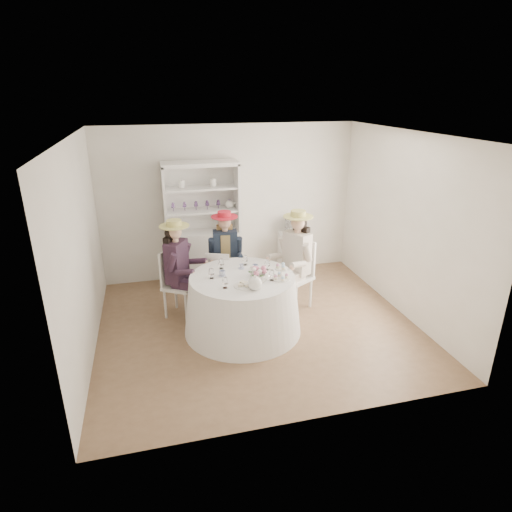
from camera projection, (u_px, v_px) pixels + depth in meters
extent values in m
plane|color=brown|center=(258.00, 325.00, 6.27)|extent=(4.50, 4.50, 0.00)
plane|color=white|center=(258.00, 135.00, 5.29)|extent=(4.50, 4.50, 0.00)
plane|color=silver|center=(230.00, 203.00, 7.58)|extent=(4.50, 0.00, 4.50)
plane|color=silver|center=(312.00, 305.00, 3.97)|extent=(4.50, 0.00, 4.50)
plane|color=silver|center=(81.00, 252.00, 5.26)|extent=(0.00, 4.50, 4.50)
plane|color=silver|center=(406.00, 226.00, 6.29)|extent=(0.00, 4.50, 4.50)
cone|color=white|center=(243.00, 304.00, 6.00)|extent=(1.65, 1.65, 0.81)
cylinder|color=white|center=(242.00, 277.00, 5.85)|extent=(1.45, 1.45, 0.02)
cube|color=silver|center=(204.00, 257.00, 7.54)|extent=(1.34, 0.94, 0.94)
cube|color=silver|center=(200.00, 196.00, 7.35)|extent=(1.17, 0.54, 1.15)
cube|color=silver|center=(200.00, 164.00, 6.95)|extent=(1.34, 0.94, 0.06)
cube|color=silver|center=(164.00, 201.00, 7.02)|extent=(0.23, 0.45, 1.15)
cube|color=silver|center=(237.00, 196.00, 7.30)|extent=(0.23, 0.45, 1.15)
cube|color=silver|center=(202.00, 211.00, 7.23)|extent=(1.25, 0.85, 0.03)
cube|color=silver|center=(201.00, 188.00, 7.09)|extent=(1.25, 0.85, 0.03)
sphere|color=white|center=(229.00, 204.00, 7.31)|extent=(0.15, 0.15, 0.15)
cube|color=silver|center=(292.00, 253.00, 7.97)|extent=(0.53, 0.53, 0.75)
cylinder|color=black|center=(293.00, 226.00, 7.78)|extent=(0.36, 0.36, 0.30)
cube|color=silver|center=(180.00, 286.00, 6.40)|extent=(0.59, 0.59, 0.04)
cylinder|color=silver|center=(186.00, 307.00, 6.29)|extent=(0.04, 0.04, 0.47)
cylinder|color=silver|center=(196.00, 297.00, 6.59)|extent=(0.04, 0.04, 0.47)
cylinder|color=silver|center=(165.00, 304.00, 6.38)|extent=(0.04, 0.04, 0.47)
cylinder|color=silver|center=(176.00, 294.00, 6.69)|extent=(0.04, 0.04, 0.47)
cube|color=silver|center=(167.00, 267.00, 6.35)|extent=(0.24, 0.36, 0.53)
cube|color=black|center=(177.00, 261.00, 6.26)|extent=(0.38, 0.44, 0.62)
cube|color=black|center=(184.00, 284.00, 6.25)|extent=(0.38, 0.31, 0.13)
cylinder|color=black|center=(195.00, 305.00, 6.32)|extent=(0.11, 0.11, 0.49)
cylinder|color=black|center=(172.00, 262.00, 6.03)|extent=(0.21, 0.18, 0.29)
cube|color=black|center=(190.00, 279.00, 6.42)|extent=(0.38, 0.31, 0.13)
cylinder|color=black|center=(200.00, 300.00, 6.49)|extent=(0.11, 0.11, 0.49)
cylinder|color=black|center=(186.00, 252.00, 6.42)|extent=(0.21, 0.18, 0.29)
cylinder|color=#D8A889|center=(175.00, 240.00, 6.14)|extent=(0.10, 0.10, 0.09)
sphere|color=#D8A889|center=(175.00, 232.00, 6.10)|extent=(0.20, 0.20, 0.20)
sphere|color=black|center=(172.00, 233.00, 6.12)|extent=(0.20, 0.20, 0.20)
cube|color=black|center=(171.00, 249.00, 6.22)|extent=(0.21, 0.26, 0.41)
cylinder|color=tan|center=(174.00, 226.00, 6.06)|extent=(0.43, 0.43, 0.01)
cylinder|color=tan|center=(174.00, 223.00, 6.05)|extent=(0.21, 0.21, 0.09)
cube|color=silver|center=(226.00, 272.00, 6.92)|extent=(0.47, 0.47, 0.04)
cylinder|color=silver|center=(217.00, 290.00, 6.84)|extent=(0.04, 0.04, 0.46)
cylinder|color=silver|center=(237.00, 289.00, 6.88)|extent=(0.04, 0.04, 0.46)
cylinder|color=silver|center=(216.00, 281.00, 7.15)|extent=(0.04, 0.04, 0.46)
cylinder|color=silver|center=(236.00, 280.00, 7.19)|extent=(0.04, 0.04, 0.46)
cube|color=silver|center=(225.00, 251.00, 7.00)|extent=(0.40, 0.08, 0.52)
cube|color=#1C2638|center=(225.00, 249.00, 6.80)|extent=(0.40, 0.25, 0.61)
cube|color=tan|center=(225.00, 249.00, 6.80)|extent=(0.17, 0.25, 0.52)
cube|color=#1C2638|center=(220.00, 270.00, 6.77)|extent=(0.18, 0.37, 0.13)
cylinder|color=#1C2638|center=(221.00, 292.00, 6.75)|extent=(0.10, 0.10, 0.48)
cylinder|color=#1C2638|center=(212.00, 246.00, 6.71)|extent=(0.12, 0.19, 0.29)
cube|color=#1C2638|center=(232.00, 270.00, 6.79)|extent=(0.18, 0.37, 0.13)
cylinder|color=#1C2638|center=(233.00, 291.00, 6.77)|extent=(0.10, 0.10, 0.48)
cylinder|color=#1C2638|center=(239.00, 245.00, 6.76)|extent=(0.12, 0.19, 0.29)
cylinder|color=#D8A889|center=(225.00, 230.00, 6.69)|extent=(0.09, 0.09, 0.08)
sphere|color=#D8A889|center=(225.00, 222.00, 6.65)|extent=(0.20, 0.20, 0.20)
sphere|color=tan|center=(224.00, 223.00, 6.69)|extent=(0.20, 0.20, 0.20)
cube|color=tan|center=(225.00, 237.00, 6.82)|extent=(0.26, 0.11, 0.40)
cylinder|color=red|center=(224.00, 217.00, 6.61)|extent=(0.42, 0.42, 0.01)
cylinder|color=red|center=(224.00, 214.00, 6.60)|extent=(0.21, 0.21, 0.08)
cube|color=silver|center=(295.00, 278.00, 6.62)|extent=(0.61, 0.61, 0.04)
cylinder|color=silver|center=(278.00, 293.00, 6.71)|extent=(0.04, 0.04, 0.49)
cylinder|color=silver|center=(296.00, 300.00, 6.47)|extent=(0.04, 0.04, 0.49)
cylinder|color=silver|center=(293.00, 286.00, 6.95)|extent=(0.04, 0.04, 0.49)
cylinder|color=silver|center=(311.00, 293.00, 6.71)|extent=(0.04, 0.04, 0.49)
cube|color=silver|center=(304.00, 256.00, 6.64)|extent=(0.24, 0.38, 0.56)
cube|color=beige|center=(297.00, 253.00, 6.48)|extent=(0.40, 0.46, 0.65)
cube|color=beige|center=(285.00, 273.00, 6.56)|extent=(0.40, 0.32, 0.13)
cylinder|color=beige|center=(277.00, 296.00, 6.58)|extent=(0.11, 0.11, 0.51)
cylinder|color=beige|center=(284.00, 245.00, 6.58)|extent=(0.22, 0.18, 0.31)
cube|color=beige|center=(295.00, 277.00, 6.43)|extent=(0.40, 0.32, 0.13)
cylinder|color=beige|center=(287.00, 300.00, 6.45)|extent=(0.11, 0.11, 0.51)
cylinder|color=beige|center=(307.00, 252.00, 6.27)|extent=(0.22, 0.18, 0.31)
cylinder|color=#D8A889|center=(298.00, 231.00, 6.36)|extent=(0.10, 0.10, 0.09)
sphere|color=#D8A889|center=(298.00, 223.00, 6.31)|extent=(0.21, 0.21, 0.21)
sphere|color=black|center=(300.00, 223.00, 6.35)|extent=(0.21, 0.21, 0.21)
cube|color=black|center=(301.00, 239.00, 6.47)|extent=(0.21, 0.28, 0.42)
cylinder|color=tan|center=(298.00, 216.00, 6.28)|extent=(0.45, 0.45, 0.01)
cylinder|color=tan|center=(298.00, 214.00, 6.26)|extent=(0.22, 0.22, 0.09)
cube|color=silver|center=(221.00, 279.00, 6.75)|extent=(0.50, 0.50, 0.04)
cylinder|color=silver|center=(232.00, 288.00, 6.95)|extent=(0.03, 0.03, 0.42)
cylinder|color=silver|center=(214.00, 287.00, 6.99)|extent=(0.03, 0.03, 0.42)
cylinder|color=silver|center=(228.00, 297.00, 6.67)|extent=(0.03, 0.03, 0.42)
cylinder|color=silver|center=(209.00, 295.00, 6.71)|extent=(0.03, 0.03, 0.42)
cube|color=silver|center=(218.00, 268.00, 6.50)|extent=(0.34, 0.17, 0.48)
imported|color=white|center=(222.00, 274.00, 5.85)|extent=(0.10, 0.10, 0.07)
imported|color=white|center=(241.00, 267.00, 6.10)|extent=(0.07, 0.07, 0.06)
imported|color=white|center=(255.00, 268.00, 6.05)|extent=(0.12, 0.12, 0.07)
imported|color=white|center=(258.00, 277.00, 5.78)|extent=(0.24, 0.24, 0.05)
sphere|color=#D76B90|center=(262.00, 270.00, 5.83)|extent=(0.07, 0.07, 0.07)
sphere|color=white|center=(260.00, 269.00, 5.86)|extent=(0.07, 0.07, 0.07)
sphere|color=#D76B90|center=(257.00, 269.00, 5.87)|extent=(0.07, 0.07, 0.07)
sphere|color=white|center=(255.00, 269.00, 5.86)|extent=(0.07, 0.07, 0.07)
sphere|color=#D76B90|center=(253.00, 270.00, 5.82)|extent=(0.07, 0.07, 0.07)
sphere|color=white|center=(254.00, 271.00, 5.79)|extent=(0.07, 0.07, 0.07)
sphere|color=#D76B90|center=(256.00, 272.00, 5.76)|extent=(0.07, 0.07, 0.07)
sphere|color=white|center=(259.00, 272.00, 5.77)|extent=(0.07, 0.07, 0.07)
sphere|color=#D76B90|center=(262.00, 271.00, 5.79)|extent=(0.07, 0.07, 0.07)
sphere|color=white|center=(255.00, 283.00, 5.45)|extent=(0.18, 0.18, 0.18)
cylinder|color=white|center=(264.00, 282.00, 5.47)|extent=(0.11, 0.03, 0.09)
cylinder|color=white|center=(255.00, 277.00, 5.41)|extent=(0.04, 0.04, 0.02)
cylinder|color=white|center=(244.00, 286.00, 5.56)|extent=(0.27, 0.27, 0.01)
cube|color=beige|center=(241.00, 285.00, 5.52)|extent=(0.06, 0.04, 0.03)
cube|color=beige|center=(244.00, 283.00, 5.54)|extent=(0.07, 0.06, 0.03)
cube|color=beige|center=(248.00, 283.00, 5.58)|extent=(0.07, 0.07, 0.03)
cube|color=beige|center=(242.00, 282.00, 5.58)|extent=(0.07, 0.07, 0.03)
cube|color=beige|center=(247.00, 285.00, 5.52)|extent=(0.07, 0.07, 0.03)
cylinder|color=white|center=(281.00, 279.00, 5.76)|extent=(0.23, 0.23, 0.01)
cylinder|color=white|center=(281.00, 274.00, 5.74)|extent=(0.02, 0.02, 0.16)
cylinder|color=white|center=(281.00, 269.00, 5.71)|extent=(0.18, 0.18, 0.01)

